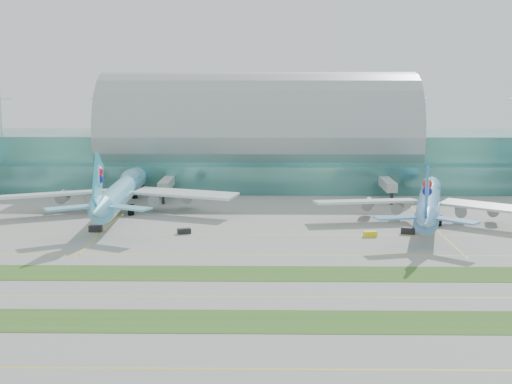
{
  "coord_description": "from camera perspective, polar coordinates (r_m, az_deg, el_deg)",
  "views": [
    {
      "loc": [
        2.86,
        -145.21,
        41.88
      ],
      "look_at": [
        0.0,
        55.0,
        9.0
      ],
      "focal_mm": 50.0,
      "sensor_mm": 36.0,
      "label": 1
    }
  ],
  "objects": [
    {
      "name": "ground",
      "position": [
        151.15,
        -0.3,
        -6.76
      ],
      "size": [
        700.0,
        700.0,
        0.0
      ],
      "primitive_type": "plane",
      "color": "gray",
      "rests_on": "ground"
    },
    {
      "name": "terminal",
      "position": [
        275.4,
        0.22,
        3.56
      ],
      "size": [
        340.0,
        69.1,
        36.0
      ],
      "color": "#3D7A75",
      "rests_on": "ground"
    },
    {
      "name": "grass_strip_near",
      "position": [
        124.48,
        -0.56,
        -10.31
      ],
      "size": [
        420.0,
        12.0,
        0.08
      ],
      "primitive_type": "cube",
      "color": "#2D591E",
      "rests_on": "ground"
    },
    {
      "name": "grass_strip_far",
      "position": [
        153.06,
        -0.29,
        -6.54
      ],
      "size": [
        420.0,
        12.0,
        0.08
      ],
      "primitive_type": "cube",
      "color": "#2D591E",
      "rests_on": "ground"
    },
    {
      "name": "taxiline_a",
      "position": [
        105.88,
        -0.82,
        -13.97
      ],
      "size": [
        420.0,
        0.35,
        0.01
      ],
      "primitive_type": "cube",
      "color": "yellow",
      "rests_on": "ground"
    },
    {
      "name": "taxiline_b",
      "position": [
        137.75,
        -0.41,
        -8.37
      ],
      "size": [
        420.0,
        0.35,
        0.01
      ],
      "primitive_type": "cube",
      "color": "yellow",
      "rests_on": "ground"
    },
    {
      "name": "taxiline_c",
      "position": [
        168.51,
        -0.18,
        -5.06
      ],
      "size": [
        420.0,
        0.35,
        0.01
      ],
      "primitive_type": "cube",
      "color": "yellow",
      "rests_on": "ground"
    },
    {
      "name": "taxiline_d",
      "position": [
        189.9,
        -0.06,
        -3.41
      ],
      "size": [
        420.0,
        0.35,
        0.01
      ],
      "primitive_type": "cube",
      "color": "yellow",
      "rests_on": "ground"
    },
    {
      "name": "airliner_b",
      "position": [
        223.19,
        -10.66,
        0.17
      ],
      "size": [
        72.52,
        82.29,
        22.66
      ],
      "rotation": [
        0.0,
        0.0,
        0.04
      ],
      "color": "#66BAE1",
      "rests_on": "ground"
    },
    {
      "name": "airliner_c",
      "position": [
        210.41,
        13.67,
        -0.66
      ],
      "size": [
        64.14,
        74.02,
        20.64
      ],
      "rotation": [
        0.0,
        0.0,
        -0.24
      ],
      "color": "#5F96D1",
      "rests_on": "ground"
    },
    {
      "name": "gse_c",
      "position": [
        197.85,
        -12.72,
        -2.87
      ],
      "size": [
        3.52,
        2.06,
        1.72
      ],
      "primitive_type": "cube",
      "rotation": [
        0.0,
        0.0,
        -0.06
      ],
      "color": "black",
      "rests_on": "ground"
    },
    {
      "name": "gse_d",
      "position": [
        191.67,
        -5.77,
        -3.13
      ],
      "size": [
        3.86,
        2.72,
        1.42
      ],
      "primitive_type": "cube",
      "rotation": [
        0.0,
        0.0,
        0.32
      ],
      "color": "black",
      "rests_on": "ground"
    },
    {
      "name": "gse_e",
      "position": [
        189.59,
        9.12,
        -3.34
      ],
      "size": [
        3.69,
        2.21,
        1.42
      ],
      "primitive_type": "cube",
      "rotation": [
        0.0,
        0.0,
        0.19
      ],
      "color": "yellow",
      "rests_on": "ground"
    },
    {
      "name": "gse_f",
      "position": [
        194.66,
        12.06,
        -3.04
      ],
      "size": [
        4.02,
        2.65,
        1.75
      ],
      "primitive_type": "cube",
      "rotation": [
        0.0,
        0.0,
        -0.26
      ],
      "color": "black",
      "rests_on": "ground"
    }
  ]
}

